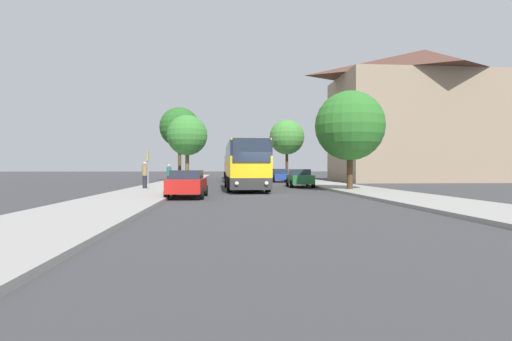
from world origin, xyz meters
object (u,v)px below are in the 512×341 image
(bus_rear, at_px, (234,166))
(parked_car_right_near, at_px, (300,178))
(pedestrian_waiting_far, at_px, (145,175))
(bus_middle, at_px, (239,166))
(tree_left_near, at_px, (187,135))
(bus_front, at_px, (245,165))
(tree_left_far, at_px, (180,127))
(pedestrian_waiting_near, at_px, (169,175))
(bus_stop_sign, at_px, (148,165))
(parked_car_left_curb, at_px, (187,183))
(tree_right_near, at_px, (350,126))
(parked_car_right_far, at_px, (280,175))
(tree_right_mid, at_px, (287,137))

(bus_rear, distance_m, parked_car_right_near, 27.15)
(parked_car_right_near, xyz_separation_m, pedestrian_waiting_far, (-11.74, -3.92, 0.32))
(bus_middle, distance_m, tree_left_near, 6.40)
(bus_front, xyz_separation_m, parked_car_right_near, (4.69, 3.52, -1.02))
(bus_rear, bearing_deg, tree_left_far, -121.82)
(parked_car_right_near, distance_m, pedestrian_waiting_near, 10.50)
(bus_stop_sign, distance_m, tree_left_far, 21.83)
(bus_middle, bearing_deg, bus_rear, 88.54)
(bus_stop_sign, bearing_deg, tree_left_near, 85.89)
(bus_rear, height_order, parked_car_left_curb, bus_rear)
(bus_rear, height_order, tree_right_near, tree_right_near)
(bus_rear, relative_size, pedestrian_waiting_near, 7.10)
(bus_stop_sign, relative_size, tree_right_near, 0.39)
(bus_middle, bearing_deg, parked_car_right_near, -68.83)
(bus_front, bearing_deg, parked_car_right_far, 71.94)
(bus_rear, bearing_deg, pedestrian_waiting_near, -102.30)
(bus_rear, xyz_separation_m, parked_car_left_curb, (-3.52, -37.84, -1.09))
(bus_front, bearing_deg, tree_right_near, -20.73)
(tree_right_mid, bearing_deg, tree_right_near, -91.28)
(parked_car_left_curb, distance_m, bus_stop_sign, 6.05)
(bus_front, height_order, pedestrian_waiting_far, bus_front)
(bus_rear, distance_m, pedestrian_waiting_far, 31.48)
(bus_rear, distance_m, bus_stop_sign, 33.30)
(pedestrian_waiting_far, bearing_deg, parked_car_right_near, -160.42)
(parked_car_right_far, bearing_deg, pedestrian_waiting_far, 51.31)
(bus_stop_sign, height_order, pedestrian_waiting_far, bus_stop_sign)
(bus_middle, xyz_separation_m, parked_car_right_far, (4.54, 1.16, -1.02))
(tree_right_mid, bearing_deg, tree_left_far, -146.79)
(parked_car_left_curb, xyz_separation_m, pedestrian_waiting_near, (-2.18, 9.28, 0.24))
(parked_car_right_near, bearing_deg, bus_stop_sign, 30.98)
(bus_stop_sign, bearing_deg, parked_car_right_far, 57.76)
(bus_front, xyz_separation_m, bus_middle, (0.17, 14.13, -0.02))
(tree_left_near, bearing_deg, bus_rear, 72.37)
(pedestrian_waiting_far, xyz_separation_m, tree_right_near, (14.00, -2.10, 3.32))
(bus_stop_sign, bearing_deg, pedestrian_waiting_near, 78.93)
(parked_car_right_far, distance_m, tree_right_mid, 14.34)
(pedestrian_waiting_near, bearing_deg, parked_car_right_near, 71.15)
(bus_middle, bearing_deg, tree_left_near, -173.72)
(pedestrian_waiting_near, xyz_separation_m, tree_right_mid, (13.29, 26.62, 5.01))
(tree_left_near, relative_size, tree_right_near, 1.05)
(pedestrian_waiting_near, bearing_deg, parked_car_left_curb, -15.65)
(parked_car_right_near, bearing_deg, pedestrian_waiting_far, 21.44)
(pedestrian_waiting_near, distance_m, tree_right_mid, 30.16)
(parked_car_right_far, height_order, tree_right_near, tree_right_near)
(bus_middle, height_order, parked_car_right_near, bus_middle)
(bus_stop_sign, distance_m, tree_left_near, 16.12)
(bus_stop_sign, bearing_deg, tree_left_far, 90.67)
(parked_car_left_curb, bearing_deg, pedestrian_waiting_near, 105.28)
(bus_front, xyz_separation_m, bus_stop_sign, (-6.45, -2.41, -0.06))
(pedestrian_waiting_far, bearing_deg, bus_front, -175.65)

